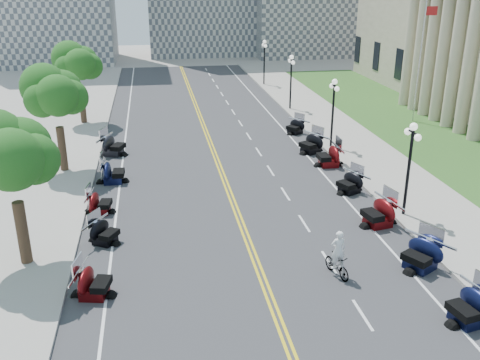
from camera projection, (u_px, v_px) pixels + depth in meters
name	position (u px, v px, depth m)	size (l,w,h in m)	color
ground	(258.00, 268.00, 23.28)	(160.00, 160.00, 0.00)	gray
road	(226.00, 185.00, 32.48)	(16.00, 90.00, 0.01)	#333335
centerline_yellow_a	(224.00, 185.00, 32.46)	(0.12, 90.00, 0.00)	yellow
centerline_yellow_b	(228.00, 185.00, 32.50)	(0.12, 90.00, 0.00)	yellow
edge_line_north	(327.00, 178.00, 33.45)	(0.12, 90.00, 0.00)	white
edge_line_south	(119.00, 191.00, 31.50)	(0.12, 90.00, 0.00)	white
lane_dash_5	(363.00, 315.00, 20.08)	(0.12, 2.00, 0.00)	white
lane_dash_6	(329.00, 262.00, 23.76)	(0.12, 2.00, 0.00)	white
lane_dash_7	(304.00, 223.00, 27.44)	(0.12, 2.00, 0.00)	white
lane_dash_8	(285.00, 194.00, 31.12)	(0.12, 2.00, 0.00)	white
lane_dash_9	(271.00, 171.00, 34.81)	(0.12, 2.00, 0.00)	white
lane_dash_10	(259.00, 152.00, 38.49)	(0.12, 2.00, 0.00)	white
lane_dash_11	(249.00, 136.00, 42.17)	(0.12, 2.00, 0.00)	white
lane_dash_12	(240.00, 123.00, 45.85)	(0.12, 2.00, 0.00)	white
lane_dash_13	(233.00, 112.00, 49.53)	(0.12, 2.00, 0.00)	white
lane_dash_14	(227.00, 102.00, 53.21)	(0.12, 2.00, 0.00)	white
lane_dash_15	(222.00, 94.00, 56.89)	(0.12, 2.00, 0.00)	white
lane_dash_16	(217.00, 87.00, 60.57)	(0.12, 2.00, 0.00)	white
lane_dash_17	(213.00, 80.00, 64.25)	(0.12, 2.00, 0.00)	white
lane_dash_18	(209.00, 75.00, 67.93)	(0.12, 2.00, 0.00)	white
lane_dash_19	(206.00, 69.00, 71.61)	(0.12, 2.00, 0.00)	white
sidewalk_north	(389.00, 174.00, 34.06)	(5.00, 90.00, 0.15)	#9E9991
sidewalk_south	(47.00, 195.00, 30.85)	(5.00, 90.00, 0.15)	#9E9991
lawn	(430.00, 134.00, 42.49)	(9.00, 60.00, 0.10)	#356023
street_lamp_2	(408.00, 170.00, 27.33)	(0.50, 1.20, 4.90)	black
street_lamp_3	(333.00, 114.00, 38.38)	(0.50, 1.20, 4.90)	black
street_lamp_4	(291.00, 82.00, 49.42)	(0.50, 1.20, 4.90)	black
street_lamp_5	(264.00, 63.00, 60.46)	(0.50, 1.20, 4.90)	black
flagpole	(419.00, 64.00, 44.46)	(1.10, 0.20, 10.00)	silver
tree_2	(11.00, 163.00, 21.88)	(4.80, 4.80, 9.20)	#235619
tree_3	(56.00, 99.00, 32.92)	(4.80, 4.80, 9.20)	#235619
tree_4	(78.00, 68.00, 43.96)	(4.80, 4.80, 9.20)	#235619
motorcycle_n_4	(470.00, 305.00, 19.41)	(2.09, 2.09, 1.46)	black
motorcycle_n_5	(421.00, 253.00, 23.00)	(2.16, 2.16, 1.51)	black
motorcycle_n_6	(379.00, 211.00, 26.98)	(2.23, 2.23, 1.56)	#590A0C
motorcycle_n_7	(350.00, 182.00, 31.12)	(1.92, 1.92, 1.35)	black
motorcycle_n_8	(329.00, 155.00, 35.41)	(2.24, 2.24, 1.56)	#590A0C
motorcycle_n_9	(311.00, 143.00, 38.05)	(2.16, 2.16, 1.51)	black
motorcycle_n_10	(295.00, 126.00, 42.66)	(1.84, 1.84, 1.29)	black
motorcycle_s_5	(93.00, 281.00, 21.03)	(1.96, 1.96, 1.37)	#590A0C
motorcycle_s_6	(104.00, 231.00, 25.25)	(1.81, 1.81, 1.26)	black
motorcycle_s_7	(99.00, 202.00, 28.45)	(1.85, 1.85, 1.29)	#590A0C
motorcycle_s_8	(113.00, 171.00, 32.58)	(2.14, 2.14, 1.49)	black
motorcycle_s_9	(113.00, 144.00, 37.55)	(2.24, 2.24, 1.57)	black
bicycle	(337.00, 265.00, 22.53)	(0.47, 1.68, 1.01)	#A51414
cyclist_rider	(339.00, 236.00, 22.03)	(0.64, 0.42, 1.76)	white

